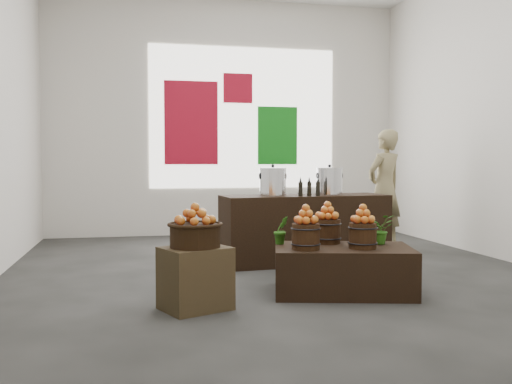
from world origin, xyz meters
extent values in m
plane|color=#3C3B39|center=(0.00, 0.00, 0.00)|extent=(7.00, 7.00, 0.00)
cube|color=silver|center=(0.00, 3.50, 2.00)|extent=(6.00, 0.04, 4.00)
cube|color=white|center=(0.30, 3.48, 2.00)|extent=(3.20, 0.02, 2.40)
cube|color=#A10C21|center=(-0.60, 3.47, 1.90)|extent=(0.90, 0.04, 1.40)
cube|color=#127516|center=(0.90, 3.47, 1.70)|extent=(0.70, 0.04, 1.00)
cube|color=#A10C21|center=(0.20, 3.47, 2.50)|extent=(0.50, 0.04, 0.50)
cube|color=brown|center=(-1.06, -1.44, 0.26)|extent=(0.65, 0.60, 0.53)
cylinder|color=black|center=(-1.06, -1.44, 0.62)|extent=(0.42, 0.42, 0.19)
cube|color=black|center=(0.37, -1.14, 0.22)|extent=(1.43, 1.07, 0.44)
cylinder|color=#321A0D|center=(-0.03, -1.23, 0.56)|extent=(0.26, 0.26, 0.24)
cylinder|color=#321A0D|center=(0.50, -1.28, 0.56)|extent=(0.26, 0.26, 0.24)
cylinder|color=#321A0D|center=(0.30, -0.88, 0.56)|extent=(0.26, 0.26, 0.24)
imported|color=#276314|center=(0.78, -1.04, 0.58)|extent=(0.31, 0.28, 0.29)
imported|color=#276314|center=(-0.16, -0.84, 0.58)|extent=(0.18, 0.16, 0.27)
cube|color=black|center=(0.50, 0.51, 0.42)|extent=(2.09, 0.81, 0.83)
cylinder|color=silver|center=(0.08, 0.48, 0.99)|extent=(0.32, 0.32, 0.32)
cylinder|color=silver|center=(0.82, 0.53, 0.99)|extent=(0.32, 0.32, 0.32)
imported|color=#8B7E55|center=(2.02, 1.53, 0.86)|extent=(0.74, 0.63, 1.71)
camera|label=1|loc=(-1.56, -6.18, 1.24)|focal=40.00mm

